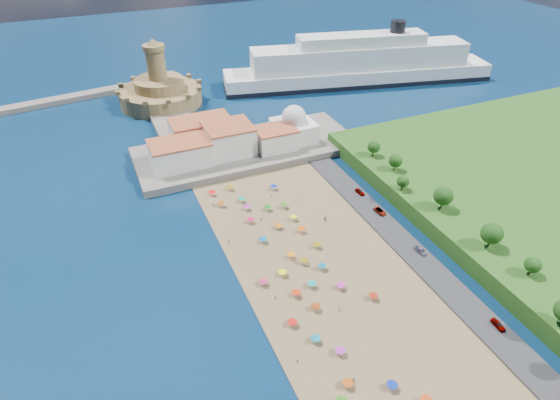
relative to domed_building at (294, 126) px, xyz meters
name	(u,v)px	position (x,y,z in m)	size (l,w,h in m)	color
ground	(302,271)	(-30.00, -71.00, -8.97)	(700.00, 700.00, 0.00)	#071938
terrace	(247,149)	(-20.00, 2.00, -7.47)	(90.00, 36.00, 3.00)	#59544C
jetty	(175,125)	(-42.00, 37.00, -7.77)	(18.00, 70.00, 2.40)	#59544C
waterfront_buildings	(215,141)	(-33.05, 2.64, -1.10)	(57.00, 29.00, 11.00)	silver
domed_building	(294,126)	(0.00, 0.00, 0.00)	(16.00, 16.00, 15.00)	silver
fortress	(160,91)	(-42.00, 67.00, -2.29)	(40.00, 40.00, 32.40)	olive
cruise_ship	(359,66)	(64.06, 53.88, 0.58)	(148.94, 53.49, 32.27)	black
beach_parasols	(309,287)	(-31.77, -79.44, -6.83)	(29.66, 118.25, 2.20)	gray
beachgoers	(287,258)	(-32.01, -65.42, -7.85)	(34.23, 95.69, 1.88)	tan
parked_cars	(404,234)	(6.00, -69.89, -7.59)	(2.56, 69.89, 1.44)	gray
hillside_trees	(467,221)	(18.80, -80.67, 1.27)	(14.25, 102.97, 7.95)	#382314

